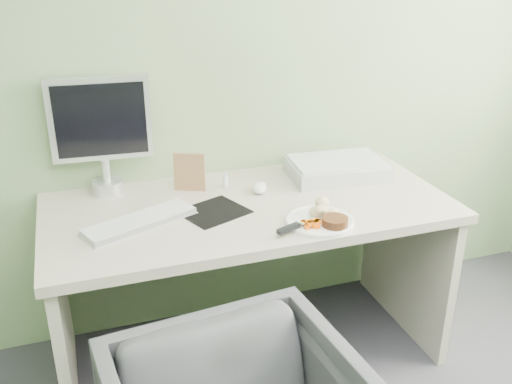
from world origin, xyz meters
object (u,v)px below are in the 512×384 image
object	(u,v)px
desk	(250,244)
plate	(320,222)
monitor	(101,129)
scanner	(337,169)

from	to	relation	value
desk	plate	xyz separation A→B (m)	(0.19, -0.25, 0.19)
desk	monitor	distance (m)	0.76
desk	monitor	xyz separation A→B (m)	(-0.52, 0.31, 0.45)
scanner	monitor	world-z (taller)	monitor
plate	monitor	size ratio (longest dim) A/B	0.53
plate	scanner	size ratio (longest dim) A/B	0.61
plate	scanner	bearing A→B (deg)	56.67
monitor	desk	bearing A→B (deg)	-27.04
scanner	desk	bearing A→B (deg)	-155.81
monitor	plate	bearing A→B (deg)	-34.25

